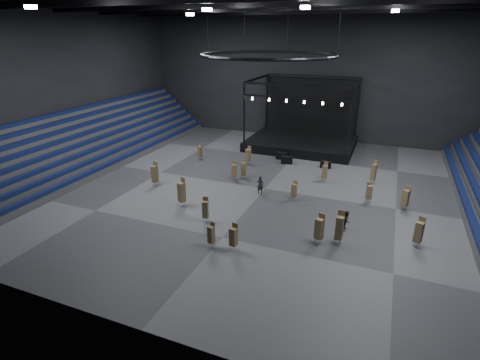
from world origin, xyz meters
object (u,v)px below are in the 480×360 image
at_px(chair_stack_0, 325,171).
at_px(man_center, 260,185).
at_px(flight_case_mid, 287,160).
at_px(chair_stack_1, 234,170).
at_px(chair_stack_10, 200,151).
at_px(chair_stack_6, 155,174).
at_px(chair_stack_16, 374,172).
at_px(chair_stack_3, 182,192).
at_px(chair_stack_14, 340,227).
at_px(chair_stack_9, 406,197).
at_px(chair_stack_4, 294,190).
at_px(chair_stack_12, 419,232).
at_px(chair_stack_7, 211,234).
at_px(chair_stack_8, 369,192).
at_px(chair_stack_2, 244,168).
at_px(crew_member, 346,220).
at_px(stage, 303,136).
at_px(flight_case_left, 282,156).
at_px(flight_case_right, 326,165).
at_px(chair_stack_5, 319,228).
at_px(chair_stack_11, 248,155).
at_px(chair_stack_13, 205,209).
at_px(chair_stack_15, 234,236).

distance_m(chair_stack_0, man_center, 7.68).
xyz_separation_m(flight_case_mid, chair_stack_1, (-3.80, -7.40, 0.67)).
bearing_deg(chair_stack_10, chair_stack_6, -81.21).
bearing_deg(chair_stack_16, chair_stack_3, -122.49).
bearing_deg(chair_stack_14, chair_stack_10, 149.26).
height_order(chair_stack_9, chair_stack_16, chair_stack_16).
xyz_separation_m(chair_stack_4, chair_stack_12, (10.60, -4.65, 0.25)).
xyz_separation_m(flight_case_mid, chair_stack_7, (-0.16, -20.38, 0.61)).
distance_m(chair_stack_8, chair_stack_10, 21.11).
bearing_deg(chair_stack_2, chair_stack_4, -23.72).
xyz_separation_m(chair_stack_3, crew_member, (14.52, 1.14, -0.61)).
xyz_separation_m(stage, flight_case_left, (-1.07, -6.49, -1.01)).
distance_m(flight_case_right, chair_stack_0, 4.50).
bearing_deg(flight_case_left, chair_stack_5, -65.91).
distance_m(chair_stack_3, chair_stack_11, 13.04).
bearing_deg(chair_stack_8, chair_stack_5, -128.33).
distance_m(flight_case_mid, chair_stack_11, 4.76).
bearing_deg(chair_stack_5, chair_stack_2, 154.68).
distance_m(chair_stack_0, crew_member, 10.38).
bearing_deg(man_center, chair_stack_0, -131.30).
xyz_separation_m(chair_stack_9, chair_stack_12, (0.86, -6.34, 0.07)).
bearing_deg(chair_stack_5, flight_case_mid, 133.25).
distance_m(flight_case_left, chair_stack_0, 8.43).
height_order(flight_case_right, chair_stack_1, chair_stack_1).
height_order(chair_stack_4, chair_stack_12, chair_stack_12).
distance_m(flight_case_mid, chair_stack_10, 10.74).
bearing_deg(chair_stack_5, chair_stack_14, 41.25).
xyz_separation_m(chair_stack_0, crew_member, (3.51, -9.76, -0.33)).
bearing_deg(chair_stack_7, chair_stack_13, 136.74).
bearing_deg(chair_stack_15, flight_case_left, 107.47).
distance_m(chair_stack_8, crew_member, 6.20).
xyz_separation_m(flight_case_left, chair_stack_12, (15.07, -15.98, 0.84)).
xyz_separation_m(stage, chair_stack_3, (-5.77, -22.92, -0.02)).
bearing_deg(chair_stack_12, flight_case_mid, 156.40).
distance_m(chair_stack_1, chair_stack_4, 7.69).
bearing_deg(chair_stack_6, chair_stack_4, 11.46).
bearing_deg(stage, chair_stack_15, -86.93).
distance_m(chair_stack_3, chair_stack_14, 14.33).
distance_m(chair_stack_1, man_center, 4.45).
relative_size(chair_stack_11, crew_member, 1.40).
distance_m(chair_stack_5, chair_stack_14, 1.49).
bearing_deg(flight_case_mid, chair_stack_13, -97.98).
bearing_deg(flight_case_left, chair_stack_16, -20.05).
distance_m(chair_stack_1, chair_stack_6, 8.31).
bearing_deg(chair_stack_8, chair_stack_7, -149.74).
relative_size(chair_stack_0, chair_stack_4, 1.14).
distance_m(chair_stack_0, chair_stack_4, 6.08).
bearing_deg(chair_stack_3, stage, 94.73).
relative_size(flight_case_left, chair_stack_8, 0.65).
relative_size(chair_stack_7, chair_stack_11, 0.89).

